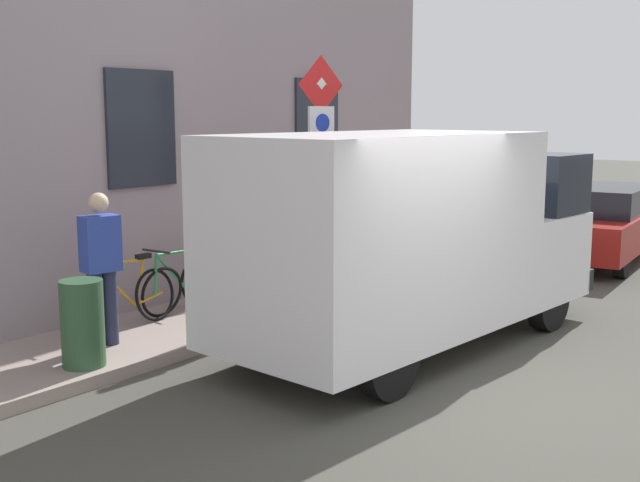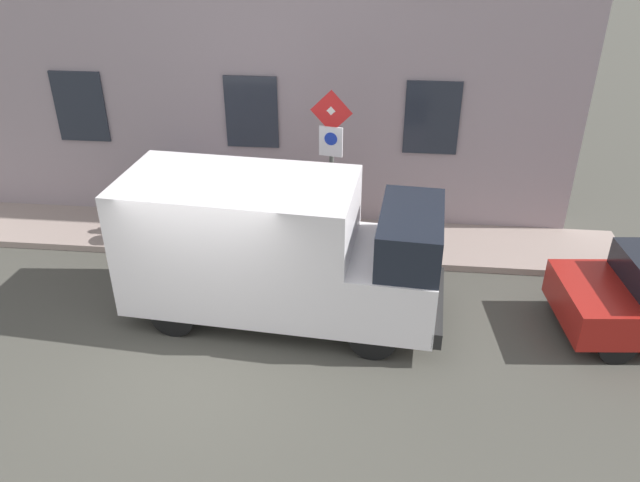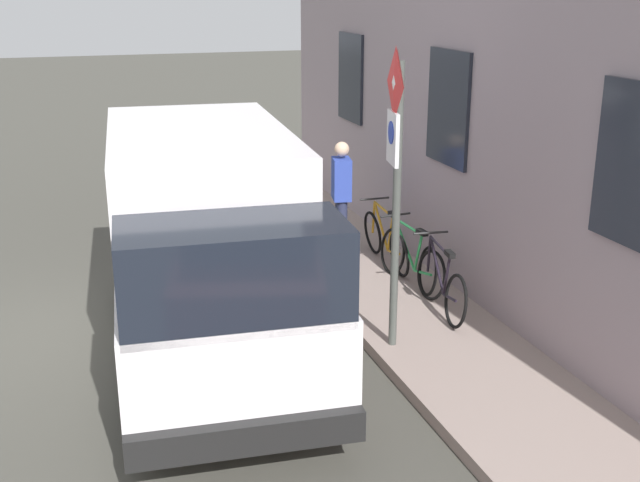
% 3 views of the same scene
% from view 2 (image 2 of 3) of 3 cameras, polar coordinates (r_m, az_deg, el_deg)
% --- Properties ---
extents(ground_plane, '(80.00, 80.00, 0.00)m').
position_cam_2_polar(ground_plane, '(10.59, -10.34, -9.50)').
color(ground_plane, '#44423B').
extents(sidewalk_slab, '(1.77, 15.40, 0.14)m').
position_cam_2_polar(sidewalk_slab, '(13.50, -6.38, 0.45)').
color(sidewalk_slab, gray).
rests_on(sidewalk_slab, ground_plane).
extents(building_facade, '(0.75, 13.40, 7.86)m').
position_cam_2_polar(building_facade, '(13.29, -6.24, 17.84)').
color(building_facade, gray).
rests_on(building_facade, ground_plane).
extents(sign_post_stacked, '(0.19, 0.55, 3.21)m').
position_cam_2_polar(sign_post_stacked, '(11.69, 1.02, 8.05)').
color(sign_post_stacked, '#474C47').
rests_on(sign_post_stacked, sidewalk_slab).
extents(delivery_van, '(2.41, 5.47, 2.50)m').
position_cam_2_polar(delivery_van, '(10.50, -4.06, -0.57)').
color(delivery_van, white).
rests_on(delivery_van, ground_plane).
extents(bicycle_black, '(0.46, 1.71, 0.89)m').
position_cam_2_polar(bicycle_black, '(13.41, -1.79, 2.57)').
color(bicycle_black, black).
rests_on(bicycle_black, sidewalk_slab).
extents(bicycle_green, '(0.46, 1.72, 0.89)m').
position_cam_2_polar(bicycle_green, '(13.55, -5.57, 2.73)').
color(bicycle_green, black).
rests_on(bicycle_green, sidewalk_slab).
extents(bicycle_orange, '(0.46, 1.71, 0.89)m').
position_cam_2_polar(bicycle_orange, '(13.75, -9.25, 2.88)').
color(bicycle_orange, black).
rests_on(bicycle_orange, sidewalk_slab).
extents(pedestrian, '(0.34, 0.45, 1.72)m').
position_cam_2_polar(pedestrian, '(13.33, -12.80, 4.31)').
color(pedestrian, '#262B47').
rests_on(pedestrian, sidewalk_slab).
extents(litter_bin, '(0.44, 0.44, 0.90)m').
position_cam_2_polar(litter_bin, '(13.37, -15.49, 1.71)').
color(litter_bin, '#2D5133').
rests_on(litter_bin, sidewalk_slab).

